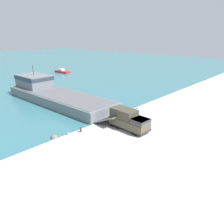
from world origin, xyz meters
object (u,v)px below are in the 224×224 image
(military_truck, at_px, (129,120))
(soldier_on_ramp, at_px, (133,115))
(moored_boat_b, at_px, (62,71))
(mooring_bollard, at_px, (81,129))
(landing_craft, at_px, (53,93))
(moored_boat_a, at_px, (24,79))

(military_truck, distance_m, soldier_on_ramp, 3.82)
(moored_boat_b, bearing_deg, military_truck, 59.04)
(mooring_bollard, bearing_deg, moored_boat_b, 57.37)
(landing_craft, height_order, mooring_bollard, landing_craft)
(moored_boat_a, distance_m, mooring_bollard, 47.89)
(landing_craft, bearing_deg, mooring_bollard, -111.69)
(landing_craft, height_order, moored_boat_b, landing_craft)
(landing_craft, bearing_deg, moored_boat_a, 74.97)
(soldier_on_ramp, distance_m, mooring_bollard, 9.93)
(landing_craft, xyz_separation_m, mooring_bollard, (-6.90, -18.22, -1.29))
(military_truck, distance_m, moored_boat_b, 59.16)
(military_truck, distance_m, mooring_bollard, 7.78)
(moored_boat_b, height_order, mooring_bollard, moored_boat_b)
(moored_boat_a, xyz_separation_m, moored_boat_b, (17.33, 2.83, 0.10))
(mooring_bollard, bearing_deg, landing_craft, 69.24)
(landing_craft, distance_m, soldier_on_ramp, 21.58)
(soldier_on_ramp, bearing_deg, mooring_bollard, 101.20)
(military_truck, xyz_separation_m, moored_boat_b, (25.18, 53.52, -1.10))
(soldier_on_ramp, bearing_deg, moored_boat_b, 7.29)
(soldier_on_ramp, xyz_separation_m, moored_boat_a, (4.46, 49.05, -0.58))
(moored_boat_a, bearing_deg, soldier_on_ramp, -53.89)
(moored_boat_a, height_order, mooring_bollard, moored_boat_a)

